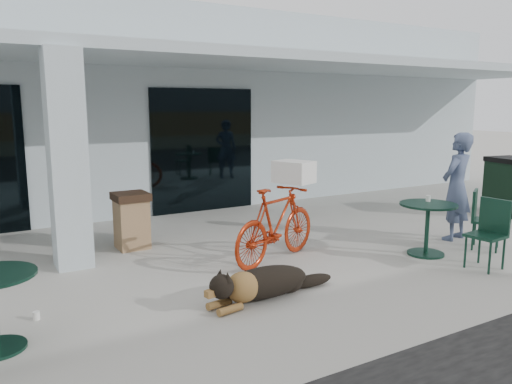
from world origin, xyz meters
TOP-DOWN VIEW (x-y plane):
  - ground at (0.00, 0.00)m, footprint 80.00×80.00m
  - building at (0.00, 8.50)m, footprint 22.00×7.00m
  - storefront_glass_right at (1.80, 4.98)m, footprint 2.40×0.06m
  - column at (-1.50, 2.30)m, footprint 0.50×0.50m
  - overhang at (0.00, 3.60)m, footprint 22.00×2.80m
  - bicycle at (1.20, 1.01)m, footprint 1.98×1.20m
  - laundry_basket at (1.62, 1.17)m, footprint 0.60×0.68m
  - dog at (0.28, -0.20)m, footprint 1.43×0.67m
  - cup_near_dog at (-2.22, 0.54)m, footprint 0.08×0.08m
  - cafe_table_far at (3.43, 0.10)m, footprint 1.01×1.01m
  - cafe_chair_far_a at (4.52, -0.18)m, footprint 0.63×0.64m
  - cafe_chair_far_b at (3.61, -0.80)m, footprint 0.54×0.50m
  - person at (4.59, 0.50)m, footprint 0.77×0.59m
  - cup_on_table at (3.56, 0.22)m, footprint 0.08×0.08m
  - trash_receptacle at (-0.48, 2.80)m, footprint 0.56×0.56m
  - wheeled_bin at (7.38, 1.26)m, footprint 0.92×1.08m

SIDE VIEW (x-z plane):
  - ground at x=0.00m, z-range 0.00..0.00m
  - cup_near_dog at x=-2.22m, z-range 0.00..0.09m
  - dog at x=0.28m, z-range 0.00..0.46m
  - cafe_table_far at x=3.43m, z-range 0.00..0.82m
  - trash_receptacle at x=-0.48m, z-range 0.00..0.93m
  - cafe_chair_far_a at x=4.52m, z-range 0.00..0.97m
  - cafe_chair_far_b at x=3.61m, z-range 0.00..1.01m
  - bicycle at x=1.20m, z-range 0.00..1.15m
  - wheeled_bin at x=7.38m, z-range 0.00..1.23m
  - cup_on_table at x=3.56m, z-range 0.82..0.92m
  - person at x=4.59m, z-range 0.00..1.88m
  - laundry_basket at x=1.62m, z-range 1.15..1.49m
  - storefront_glass_right at x=1.80m, z-range 0.00..2.70m
  - column at x=-1.50m, z-range 0.00..3.12m
  - building at x=0.00m, z-range 0.00..4.50m
  - overhang at x=0.00m, z-range 3.12..3.30m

